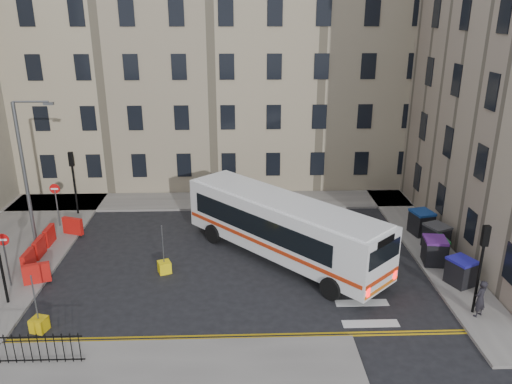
{
  "coord_description": "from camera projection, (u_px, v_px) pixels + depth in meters",
  "views": [
    {
      "loc": [
        -1.5,
        -23.8,
        12.52
      ],
      "look_at": [
        -0.59,
        2.29,
        3.0
      ],
      "focal_mm": 35.0,
      "sensor_mm": 36.0,
      "label": 1
    }
  ],
  "objects": [
    {
      "name": "roadworks_barriers",
      "position": [
        46.0,
        247.0,
        26.54
      ],
      "size": [
        1.66,
        6.26,
        1.0
      ],
      "color": "red",
      "rests_on": "pavement_west"
    },
    {
      "name": "wheelie_bin_e",
      "position": [
        421.0,
        222.0,
        29.16
      ],
      "size": [
        1.38,
        1.5,
        1.41
      ],
      "rotation": [
        0.0,
        0.0,
        0.24
      ],
      "color": "black",
      "rests_on": "pavement_east"
    },
    {
      "name": "streetlamp",
      "position": [
        24.0,
        173.0,
        26.65
      ],
      "size": [
        0.5,
        0.22,
        8.14
      ],
      "color": "#595B5E",
      "rests_on": "pavement_west"
    },
    {
      "name": "pavement_east",
      "position": [
        410.0,
        225.0,
        30.71
      ],
      "size": [
        2.4,
        26.0,
        0.15
      ],
      "primitive_type": "cube",
      "color": "slate",
      "rests_on": "ground"
    },
    {
      "name": "bollard_yellow",
      "position": [
        164.0,
        267.0,
        25.23
      ],
      "size": [
        0.78,
        0.78,
        0.6
      ],
      "primitive_type": "cube",
      "rotation": [
        0.0,
        0.0,
        0.39
      ],
      "color": "yellow",
      "rests_on": "ground"
    },
    {
      "name": "pavement_north",
      "position": [
        175.0,
        201.0,
        34.53
      ],
      "size": [
        36.0,
        3.2,
        0.15
      ],
      "primitive_type": "cube",
      "color": "slate",
      "rests_on": "ground"
    },
    {
      "name": "terrace_north",
      "position": [
        166.0,
        65.0,
        38.05
      ],
      "size": [
        38.3,
        10.8,
        17.2
      ],
      "color": "tan",
      "rests_on": "ground"
    },
    {
      "name": "ground",
      "position": [
        268.0,
        259.0,
        26.68
      ],
      "size": [
        120.0,
        120.0,
        0.0
      ],
      "primitive_type": "plane",
      "color": "black",
      "rests_on": "ground"
    },
    {
      "name": "no_entry_south",
      "position": [
        4.0,
        249.0,
        23.21
      ],
      "size": [
        0.6,
        0.08,
        3.0
      ],
      "color": "#595B5E",
      "rests_on": "pavement_west"
    },
    {
      "name": "bollard_chevron",
      "position": [
        39.0,
        324.0,
        20.62
      ],
      "size": [
        0.74,
        0.74,
        0.6
      ],
      "primitive_type": "cube",
      "rotation": [
        0.0,
        0.0,
        -0.28
      ],
      "color": "gold",
      "rests_on": "ground"
    },
    {
      "name": "wheelie_bin_c",
      "position": [
        436.0,
        249.0,
        26.12
      ],
      "size": [
        1.03,
        1.16,
        1.23
      ],
      "rotation": [
        0.0,
        0.0,
        0.05
      ],
      "color": "black",
      "rests_on": "pavement_east"
    },
    {
      "name": "no_entry_north",
      "position": [
        56.0,
        196.0,
        29.78
      ],
      "size": [
        0.6,
        0.08,
        3.0
      ],
      "color": "#595B5E",
      "rests_on": "pavement_west"
    },
    {
      "name": "wheelie_bin_d",
      "position": [
        436.0,
        236.0,
        27.4
      ],
      "size": [
        1.46,
        1.55,
        1.36
      ],
      "rotation": [
        0.0,
        0.0,
        0.39
      ],
      "color": "black",
      "rests_on": "pavement_east"
    },
    {
      "name": "traffic_light_nw",
      "position": [
        73.0,
        173.0,
        31.41
      ],
      "size": [
        0.28,
        0.22,
        4.1
      ],
      "color": "black",
      "rests_on": "pavement_west"
    },
    {
      "name": "bus",
      "position": [
        282.0,
        226.0,
        26.13
      ],
      "size": [
        10.23,
        10.79,
        3.31
      ],
      "rotation": [
        0.0,
        0.0,
        0.74
      ],
      "color": "white",
      "rests_on": "ground"
    },
    {
      "name": "pedestrian",
      "position": [
        480.0,
        299.0,
        21.19
      ],
      "size": [
        0.74,
        0.68,
        1.7
      ],
      "primitive_type": "imported",
      "rotation": [
        0.0,
        0.0,
        3.71
      ],
      "color": "black",
      "rests_on": "pavement_east"
    },
    {
      "name": "pavement_west",
      "position": [
        11.0,
        253.0,
        27.13
      ],
      "size": [
        6.0,
        22.0,
        0.15
      ],
      "primitive_type": "cube",
      "color": "slate",
      "rests_on": "ground"
    },
    {
      "name": "wheelie_bin_a",
      "position": [
        461.0,
        272.0,
        23.76
      ],
      "size": [
        1.44,
        1.52,
        1.31
      ],
      "rotation": [
        0.0,
        0.0,
        0.43
      ],
      "color": "black",
      "rests_on": "pavement_east"
    },
    {
      "name": "traffic_light_east",
      "position": [
        482.0,
        256.0,
        20.82
      ],
      "size": [
        0.28,
        0.22,
        4.1
      ],
      "color": "black",
      "rests_on": "pavement_east"
    },
    {
      "name": "wheelie_bin_b",
      "position": [
        434.0,
        251.0,
        25.74
      ],
      "size": [
        1.26,
        1.4,
        1.39
      ],
      "rotation": [
        0.0,
        0.0,
        -0.14
      ],
      "color": "black",
      "rests_on": "pavement_east"
    }
  ]
}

